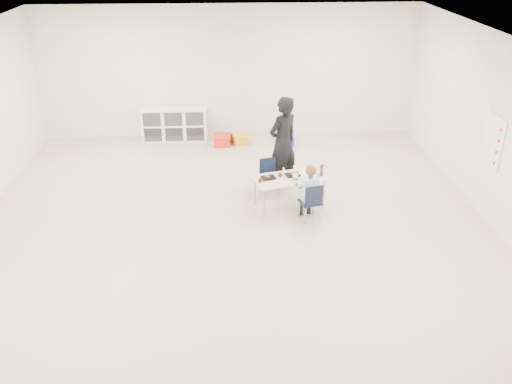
{
  "coord_description": "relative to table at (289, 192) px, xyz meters",
  "views": [
    {
      "loc": [
        -0.08,
        -6.93,
        4.2
      ],
      "look_at": [
        0.31,
        -0.15,
        0.85
      ],
      "focal_mm": 38.0,
      "sensor_mm": 36.0,
      "label": 1
    }
  ],
  "objects": [
    {
      "name": "room",
      "position": [
        -0.92,
        -1.0,
        1.13
      ],
      "size": [
        9.0,
        9.02,
        2.8
      ],
      "color": "#BBA990",
      "rests_on": "ground"
    },
    {
      "name": "chair_far",
      "position": [
        -0.28,
        0.45,
        0.05
      ],
      "size": [
        0.37,
        0.36,
        0.64
      ],
      "primitive_type": null,
      "rotation": [
        0.0,
        0.0,
        0.26
      ],
      "color": "black",
      "rests_on": "ground"
    },
    {
      "name": "adult",
      "position": [
        -0.03,
        0.79,
        0.56
      ],
      "size": [
        0.72,
        0.68,
        1.65
      ],
      "primitive_type": "imported",
      "rotation": [
        0.0,
        0.0,
        3.8
      ],
      "color": "black",
      "rests_on": "ground"
    },
    {
      "name": "bread_roll",
      "position": [
        0.33,
        -0.04,
        0.29
      ],
      "size": [
        0.09,
        0.09,
        0.07
      ],
      "primitive_type": "ellipsoid",
      "color": "tan",
      "rests_on": "table"
    },
    {
      "name": "milk_carton",
      "position": [
        0.09,
        -0.09,
        0.31
      ],
      "size": [
        0.09,
        0.09,
        0.1
      ],
      "primitive_type": "cube",
      "rotation": [
        0.0,
        0.0,
        0.26
      ],
      "color": "white",
      "rests_on": "table"
    },
    {
      "name": "bin_yellow",
      "position": [
        -0.72,
        2.98,
        -0.17
      ],
      "size": [
        0.4,
        0.47,
        0.2
      ],
      "primitive_type": "cube",
      "rotation": [
        0.0,
        0.0,
        0.25
      ],
      "color": "gold",
      "rests_on": "ground"
    },
    {
      "name": "apple_near",
      "position": [
        -0.15,
        0.03,
        0.3
      ],
      "size": [
        0.07,
        0.07,
        0.07
      ],
      "primitive_type": "sphere",
      "color": "maroon",
      "rests_on": "table"
    },
    {
      "name": "apple_far",
      "position": [
        -0.49,
        -0.16,
        0.3
      ],
      "size": [
        0.07,
        0.07,
        0.07
      ],
      "primitive_type": "sphere",
      "color": "maroon",
      "rests_on": "table"
    },
    {
      "name": "cubby_shelf",
      "position": [
        -2.12,
        3.28,
        0.08
      ],
      "size": [
        1.4,
        0.4,
        0.7
      ],
      "primitive_type": "cube",
      "color": "white",
      "rests_on": "ground"
    },
    {
      "name": "bin_red",
      "position": [
        -1.1,
        2.89,
        -0.16
      ],
      "size": [
        0.35,
        0.45,
        0.21
      ],
      "primitive_type": "cube",
      "rotation": [
        0.0,
        0.0,
        -0.03
      ],
      "color": "red",
      "rests_on": "ground"
    },
    {
      "name": "child",
      "position": [
        0.28,
        -0.45,
        0.23
      ],
      "size": [
        0.52,
        0.52,
        1.0
      ],
      "primitive_type": null,
      "rotation": [
        0.0,
        0.0,
        0.26
      ],
      "color": "#BCDDFF",
      "rests_on": "chair_near"
    },
    {
      "name": "bin_blue",
      "position": [
        0.23,
        2.87,
        -0.17
      ],
      "size": [
        0.36,
        0.44,
        0.2
      ],
      "primitive_type": "cube",
      "rotation": [
        0.0,
        0.0,
        0.1
      ],
      "color": "#1922BC",
      "rests_on": "ground"
    },
    {
      "name": "rules_poster",
      "position": [
        3.06,
        -0.4,
        0.98
      ],
      "size": [
        0.02,
        0.6,
        0.8
      ],
      "primitive_type": "cube",
      "color": "white",
      "rests_on": "room"
    },
    {
      "name": "lunch_tray_near",
      "position": [
        0.06,
        0.07,
        0.28
      ],
      "size": [
        0.25,
        0.21,
        0.03
      ],
      "primitive_type": "cube",
      "rotation": [
        0.0,
        0.0,
        0.26
      ],
      "color": "black",
      "rests_on": "table"
    },
    {
      "name": "lunch_tray_far",
      "position": [
        -0.35,
        -0.02,
        0.28
      ],
      "size": [
        0.25,
        0.21,
        0.03
      ],
      "primitive_type": "cube",
      "rotation": [
        0.0,
        0.0,
        0.26
      ],
      "color": "black",
      "rests_on": "table"
    },
    {
      "name": "table",
      "position": [
        0.0,
        0.0,
        0.0
      ],
      "size": [
        1.27,
        0.86,
        0.53
      ],
      "rotation": [
        0.0,
        0.0,
        0.26
      ],
      "color": "#F1E1C1",
      "rests_on": "ground"
    },
    {
      "name": "chair_near",
      "position": [
        0.28,
        -0.45,
        0.05
      ],
      "size": [
        0.37,
        0.36,
        0.64
      ],
      "primitive_type": null,
      "rotation": [
        0.0,
        0.0,
        0.26
      ],
      "color": "black",
      "rests_on": "ground"
    }
  ]
}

